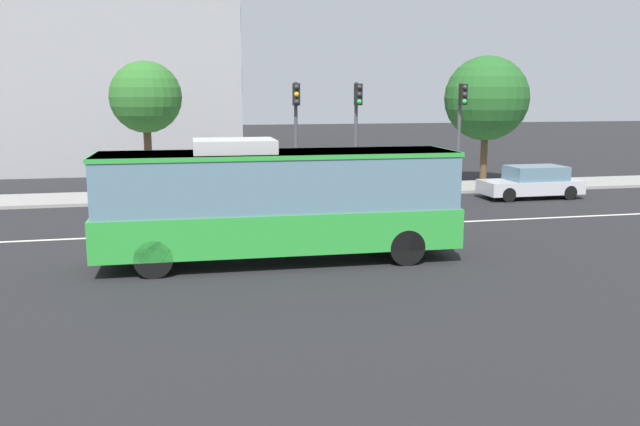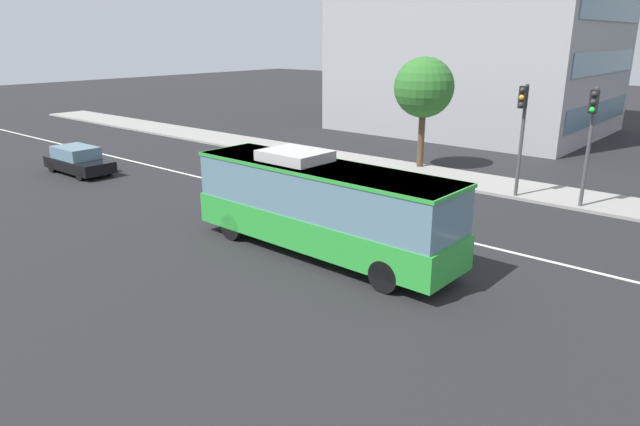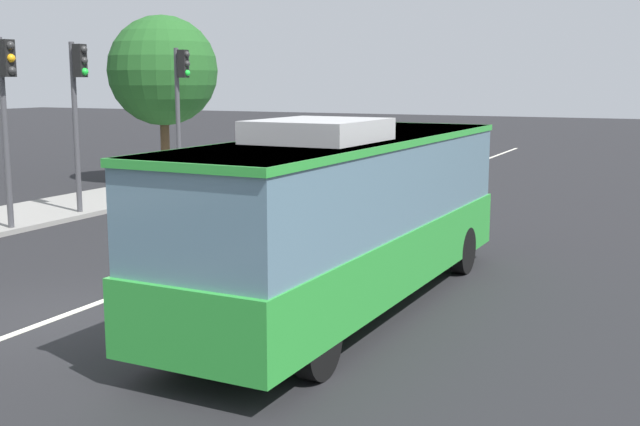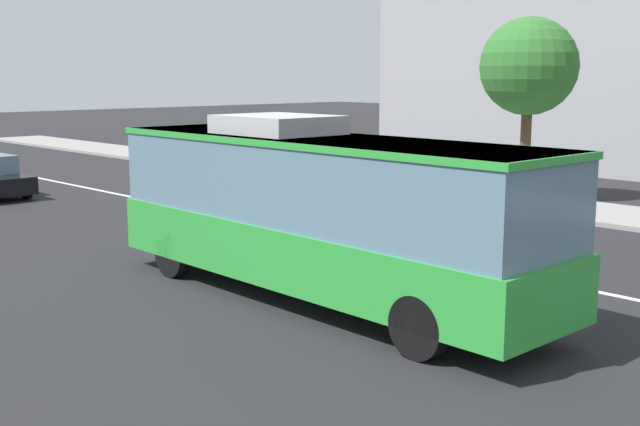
% 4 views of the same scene
% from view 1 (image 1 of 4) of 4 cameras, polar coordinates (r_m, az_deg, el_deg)
% --- Properties ---
extents(ground_plane, '(160.00, 160.00, 0.00)m').
position_cam_1_polar(ground_plane, '(22.79, -11.73, -1.80)').
color(ground_plane, black).
extents(sidewalk_kerb, '(80.00, 3.47, 0.14)m').
position_cam_1_polar(sidewalk_kerb, '(30.91, -11.98, 1.46)').
color(sidewalk_kerb, gray).
rests_on(sidewalk_kerb, ground_plane).
extents(lane_centre_line, '(76.00, 0.16, 0.01)m').
position_cam_1_polar(lane_centre_line, '(22.78, -11.73, -1.79)').
color(lane_centre_line, silver).
rests_on(lane_centre_line, ground_plane).
extents(transit_bus, '(10.06, 2.75, 3.46)m').
position_cam_1_polar(transit_bus, '(18.45, -3.67, 1.30)').
color(transit_bus, green).
rests_on(transit_bus, ground_plane).
extents(sedan_silver, '(4.50, 1.83, 1.46)m').
position_cam_1_polar(sedan_silver, '(31.46, 17.83, 2.54)').
color(sedan_silver, '#B7BABF').
rests_on(sedan_silver, ground_plane).
extents(traffic_light_near_corner, '(0.34, 0.62, 5.20)m').
position_cam_1_polar(traffic_light_near_corner, '(31.87, 12.07, 8.03)').
color(traffic_light_near_corner, '#47474C').
rests_on(traffic_light_near_corner, ground_plane).
extents(traffic_light_mid_block, '(0.34, 0.62, 5.20)m').
position_cam_1_polar(traffic_light_mid_block, '(29.47, -2.07, 8.08)').
color(traffic_light_mid_block, '#47474C').
rests_on(traffic_light_mid_block, ground_plane).
extents(traffic_light_far_corner, '(0.34, 0.62, 5.20)m').
position_cam_1_polar(traffic_light_far_corner, '(30.25, 3.22, 8.13)').
color(traffic_light_far_corner, '#47474C').
rests_on(traffic_light_far_corner, ground_plane).
extents(street_tree_kerbside_left, '(3.28, 3.28, 6.17)m').
position_cam_1_polar(street_tree_kerbside_left, '(31.65, -14.82, 9.60)').
color(street_tree_kerbside_left, '#4C3823').
rests_on(street_tree_kerbside_left, ground_plane).
extents(street_tree_kerbside_centre, '(4.31, 4.31, 6.61)m').
position_cam_1_polar(street_tree_kerbside_centre, '(35.37, 14.17, 9.56)').
color(street_tree_kerbside_centre, '#4C3823').
rests_on(street_tree_kerbside_centre, ground_plane).
extents(office_block_background, '(19.10, 15.79, 20.40)m').
position_cam_1_polar(office_block_background, '(47.58, -19.51, 16.35)').
color(office_block_background, '#939399').
rests_on(office_block_background, ground_plane).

